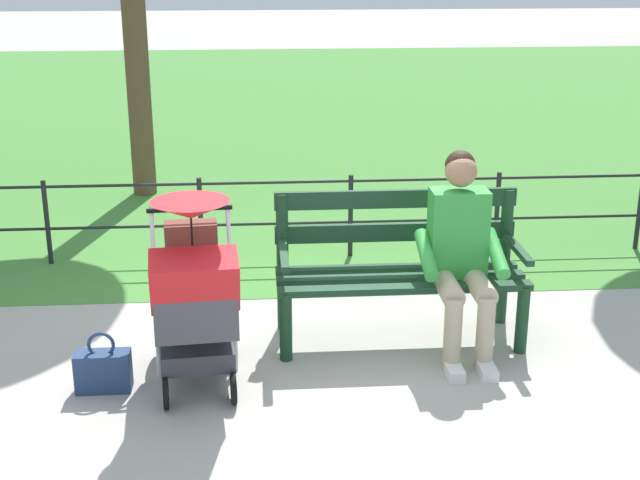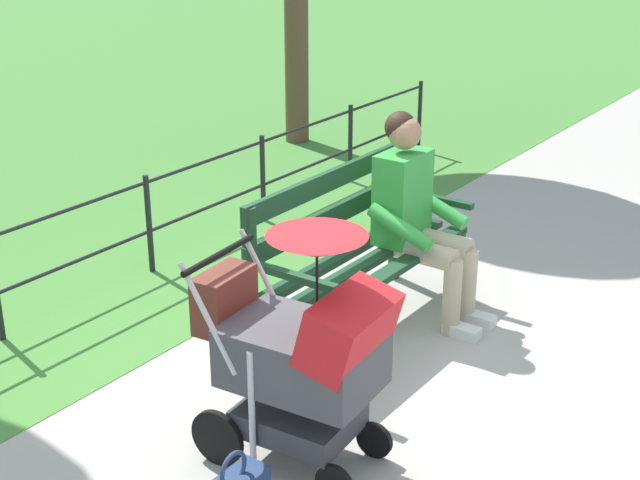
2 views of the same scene
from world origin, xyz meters
name	(u,v)px [view 2 (image 2 of 2)]	position (x,y,z in m)	size (l,w,h in m)	color
ground_plane	(293,382)	(0.00, 0.00, 0.00)	(60.00, 60.00, 0.00)	#ADA89E
park_bench	(354,245)	(-0.76, -0.12, 0.53)	(1.60, 0.60, 0.96)	#193D23
person_on_bench	(417,212)	(-1.11, 0.11, 0.68)	(0.53, 0.74, 1.28)	tan
stroller	(303,348)	(0.53, 0.47, 0.59)	(0.57, 0.92, 1.15)	black
park_fence	(135,219)	(-0.50, -1.69, 0.42)	(8.63, 0.04, 0.70)	black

